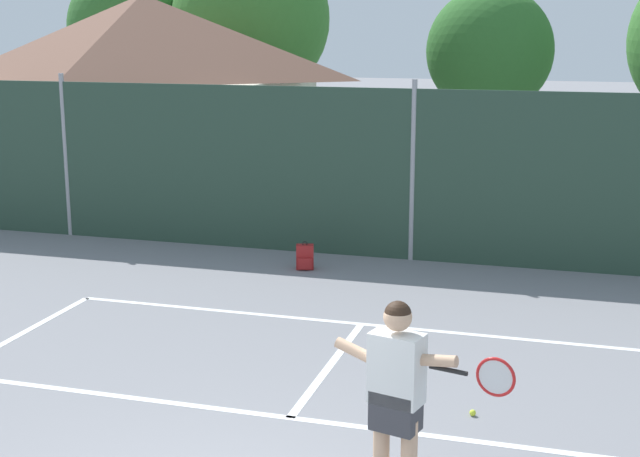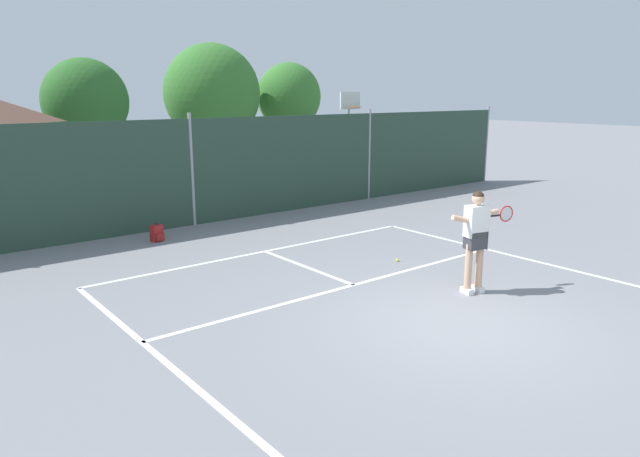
{
  "view_description": "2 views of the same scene",
  "coord_description": "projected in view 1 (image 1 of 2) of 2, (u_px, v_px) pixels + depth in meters",
  "views": [
    {
      "loc": [
        2.65,
        -5.5,
        3.88
      ],
      "look_at": [
        -0.31,
        4.59,
        1.48
      ],
      "focal_mm": 50.4,
      "sensor_mm": 36.0,
      "label": 1
    },
    {
      "loc": [
        -6.92,
        -5.19,
        3.51
      ],
      "look_at": [
        -0.79,
        2.5,
        1.2
      ],
      "focal_mm": 32.44,
      "sensor_mm": 36.0,
      "label": 2
    }
  ],
  "objects": [
    {
      "name": "clubhouse_building",
      "position": [
        146.0,
        93.0,
        20.47
      ],
      "size": [
        7.16,
        5.41,
        4.53
      ],
      "color": "beige",
      "rests_on": "ground"
    },
    {
      "name": "tennis_ball",
      "position": [
        473.0,
        413.0,
        9.1
      ],
      "size": [
        0.07,
        0.07,
        0.07
      ],
      "primitive_type": "sphere",
      "color": "#CCE033",
      "rests_on": "ground"
    },
    {
      "name": "chainlink_fence",
      "position": [
        413.0,
        176.0,
        14.83
      ],
      "size": [
        26.09,
        0.09,
        3.01
      ],
      "color": "#284233",
      "rests_on": "ground"
    },
    {
      "name": "backpack_red",
      "position": [
        305.0,
        257.0,
        14.52
      ],
      "size": [
        0.32,
        0.3,
        0.46
      ],
      "color": "maroon",
      "rests_on": "ground"
    },
    {
      "name": "treeline_backdrop",
      "position": [
        451.0,
        34.0,
        23.28
      ],
      "size": [
        23.33,
        3.95,
        6.21
      ],
      "color": "brown",
      "rests_on": "ground"
    },
    {
      "name": "tennis_player",
      "position": [
        398.0,
        394.0,
        6.88
      ],
      "size": [
        1.43,
        0.35,
        1.85
      ],
      "color": "silver",
      "rests_on": "ground"
    }
  ]
}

